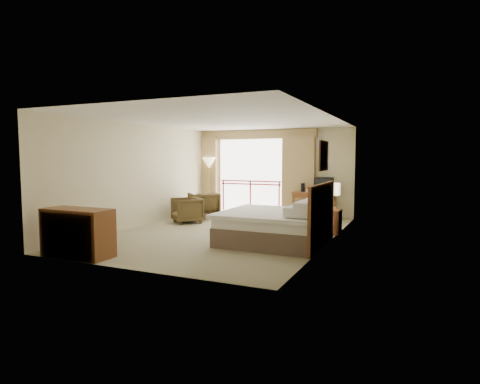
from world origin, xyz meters
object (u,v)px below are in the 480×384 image
at_px(table_lamp, 333,190).
at_px(tv, 324,185).
at_px(floor_lamp, 209,165).
at_px(armchair_far, 204,218).
at_px(side_table, 195,208).
at_px(dresser, 77,233).
at_px(wastebasket, 298,214).
at_px(armchair_near, 187,223).
at_px(desk, 314,198).
at_px(nightstand, 332,222).
at_px(bed, 277,226).

distance_m(table_lamp, tv, 2.19).
bearing_deg(floor_lamp, armchair_far, -68.65).
height_order(side_table, dresser, dresser).
distance_m(tv, dresser, 7.06).
distance_m(wastebasket, dresser, 6.50).
xyz_separation_m(armchair_far, dresser, (0.23, -5.12, 0.44)).
height_order(wastebasket, armchair_far, armchair_far).
bearing_deg(dresser, tv, 60.87).
height_order(table_lamp, wastebasket, table_lamp).
xyz_separation_m(armchair_far, floor_lamp, (-0.48, 1.22, 1.57)).
bearing_deg(armchair_far, dresser, 48.75).
bearing_deg(armchair_near, wastebasket, 77.26).
height_order(wastebasket, armchair_near, armchair_near).
height_order(tv, floor_lamp, floor_lamp).
height_order(desk, armchair_far, desk).
distance_m(nightstand, wastebasket, 2.31).
distance_m(tv, floor_lamp, 3.90).
xyz_separation_m(nightstand, wastebasket, (-1.37, 1.85, -0.12)).
bearing_deg(desk, armchair_far, -162.42).
bearing_deg(table_lamp, dresser, -132.21).
xyz_separation_m(tv, armchair_near, (-3.36, -2.16, -1.02)).
xyz_separation_m(side_table, dresser, (0.25, -4.64, 0.10)).
bearing_deg(bed, desk, 91.51).
bearing_deg(wastebasket, desk, 39.95).
bearing_deg(bed, wastebasket, 98.45).
distance_m(desk, armchair_near, 3.84).
distance_m(nightstand, dresser, 5.64).
relative_size(bed, desk, 1.74).
bearing_deg(desk, tv, -15.55).
bearing_deg(desk, wastebasket, -144.20).
relative_size(table_lamp, dresser, 0.46).
xyz_separation_m(bed, nightstand, (0.86, 1.56, -0.09)).
relative_size(desk, armchair_far, 1.43).
distance_m(desk, armchair_far, 3.38).
bearing_deg(bed, floor_lamp, 134.31).
relative_size(wastebasket, armchair_far, 0.39).
xyz_separation_m(tv, floor_lamp, (-3.86, 0.05, 0.56)).
bearing_deg(armchair_far, wastebasket, 154.57).
distance_m(bed, dresser, 3.93).
xyz_separation_m(bed, wastebasket, (-0.51, 3.42, -0.21)).
xyz_separation_m(bed, floor_lamp, (-3.66, 3.75, 1.19)).
relative_size(nightstand, tv, 1.16).
bearing_deg(wastebasket, nightstand, -53.64).
xyz_separation_m(bed, desk, (-0.10, 3.76, 0.24)).
distance_m(desk, dresser, 6.97).
bearing_deg(tv, nightstand, -57.03).
bearing_deg(bed, armchair_far, 141.50).
bearing_deg(floor_lamp, desk, 0.20).
bearing_deg(bed, dresser, -138.74).
bearing_deg(tv, wastebasket, -142.47).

